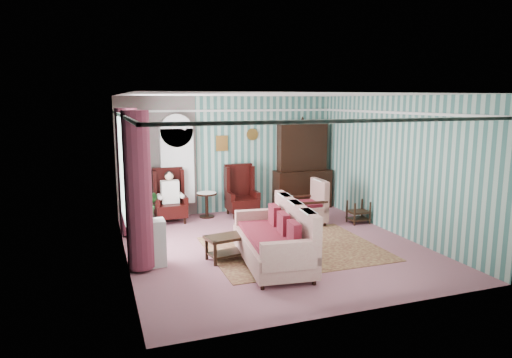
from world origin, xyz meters
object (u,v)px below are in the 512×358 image
object	(u,v)px
bookcase	(177,172)
sofa	(272,239)
floral_armchair	(307,203)
nest_table	(358,212)
seated_woman	(170,197)
wingback_right	(242,191)
round_side_table	(207,205)
coffee_table	(231,247)
wingback_left	(170,196)
plant_stand	(149,243)
dresser_hutch	(303,163)

from	to	relation	value
bookcase	sofa	size ratio (longest dim) A/B	1.02
floral_armchair	nest_table	bearing A→B (deg)	-102.72
seated_woman	wingback_right	bearing A→B (deg)	0.00
round_side_table	floral_armchair	world-z (taller)	floral_armchair
bookcase	coffee_table	bearing A→B (deg)	-83.57
round_side_table	sofa	distance (m)	3.58
wingback_left	coffee_table	size ratio (longest dim) A/B	1.38
wingback_left	coffee_table	distance (m)	2.98
floral_armchair	coffee_table	bearing A→B (deg)	127.83
nest_table	plant_stand	bearing A→B (deg)	-166.16
sofa	floral_armchair	world-z (taller)	floral_armchair
wingback_right	round_side_table	world-z (taller)	wingback_right
bookcase	seated_woman	xyz separation A→B (m)	(-0.25, -0.39, -0.53)
seated_woman	sofa	world-z (taller)	seated_woman
floral_armchair	wingback_right	bearing A→B (deg)	44.92
nest_table	wingback_right	bearing A→B (deg)	146.25
dresser_hutch	seated_woman	bearing A→B (deg)	-175.59
plant_stand	nest_table	bearing A→B (deg)	13.84
coffee_table	nest_table	bearing A→B (deg)	21.11
coffee_table	sofa	bearing A→B (deg)	-42.40
nest_table	floral_armchair	size ratio (longest dim) A/B	0.54
round_side_table	nest_table	world-z (taller)	round_side_table
nest_table	dresser_hutch	bearing A→B (deg)	107.39
bookcase	nest_table	world-z (taller)	bookcase
bookcase	floral_armchair	distance (m)	3.17
plant_stand	round_side_table	bearing A→B (deg)	59.62
dresser_hutch	coffee_table	distance (m)	4.38
plant_stand	floral_armchair	xyz separation A→B (m)	(3.70, 1.51, 0.10)
bookcase	wingback_right	xyz separation A→B (m)	(1.50, -0.39, -0.50)
wingback_right	round_side_table	distance (m)	0.92
bookcase	nest_table	size ratio (longest dim) A/B	4.15
sofa	coffee_table	xyz separation A→B (m)	(-0.58, 0.53, -0.24)
nest_table	sofa	xyz separation A→B (m)	(-2.87, -1.86, 0.19)
dresser_hutch	plant_stand	size ratio (longest dim) A/B	2.95
wingback_right	coffee_table	world-z (taller)	wingback_right
dresser_hutch	bookcase	bearing A→B (deg)	177.89
round_side_table	coffee_table	xyz separation A→B (m)	(-0.28, -3.03, -0.08)
floral_armchair	seated_woman	bearing A→B (deg)	68.93
seated_woman	plant_stand	bearing A→B (deg)	-106.22
bookcase	wingback_left	bearing A→B (deg)	-122.66
dresser_hutch	wingback_left	xyz separation A→B (m)	(-3.50, -0.27, -0.55)
coffee_table	wingback_right	bearing A→B (deg)	68.57
floral_armchair	coffee_table	size ratio (longest dim) A/B	1.11
round_side_table	nest_table	bearing A→B (deg)	-28.20
bookcase	sofa	world-z (taller)	bookcase
seated_woman	floral_armchair	size ratio (longest dim) A/B	1.18
wingback_left	sofa	distance (m)	3.62
bookcase	wingback_left	world-z (taller)	bookcase
nest_table	plant_stand	size ratio (longest dim) A/B	0.68
round_side_table	floral_armchair	distance (m)	2.44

